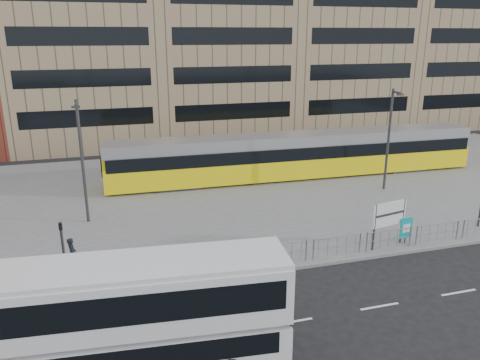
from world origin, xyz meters
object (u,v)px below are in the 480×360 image
object	(u,v)px
double_decker_bus	(135,314)
lamp_post_west	(82,157)
station_sign	(389,216)
pedestrian	(72,254)
tram	(297,155)
ad_panel	(406,228)
lamp_post_east	(389,135)
traffic_light_west	(63,247)

from	to	relation	value
double_decker_bus	lamp_post_west	size ratio (longest dim) A/B	1.40
station_sign	pedestrian	world-z (taller)	station_sign
double_decker_bus	lamp_post_west	xyz separation A→B (m)	(-1.89, 13.98, 2.00)
double_decker_bus	pedestrian	distance (m)	8.30
tram	ad_panel	xyz separation A→B (m)	(0.80, -13.14, -0.90)
station_sign	lamp_post_west	world-z (taller)	lamp_post_west
double_decker_bus	ad_panel	xyz separation A→B (m)	(14.66, 6.04, -1.20)
tram	pedestrian	bearing A→B (deg)	-143.70
tram	lamp_post_east	bearing A→B (deg)	-42.49
tram	traffic_light_west	bearing A→B (deg)	-140.43
lamp_post_east	lamp_post_west	bearing A→B (deg)	-178.76
station_sign	lamp_post_east	world-z (taller)	lamp_post_east
pedestrian	station_sign	bearing A→B (deg)	-105.30
double_decker_bus	ad_panel	world-z (taller)	double_decker_bus
pedestrian	lamp_post_west	xyz separation A→B (m)	(0.55, 6.14, 3.21)
double_decker_bus	pedestrian	xyz separation A→B (m)	(-2.44, 7.85, -1.21)
tram	ad_panel	world-z (taller)	tram
station_sign	lamp_post_east	xyz separation A→B (m)	(5.30, 8.49, 2.26)
ad_panel	pedestrian	world-z (taller)	pedestrian
double_decker_bus	station_sign	bearing A→B (deg)	29.06
ad_panel	lamp_post_east	bearing A→B (deg)	58.25
pedestrian	lamp_post_east	bearing A→B (deg)	-81.25
double_decker_bus	lamp_post_east	size ratio (longest dim) A/B	1.42
station_sign	pedestrian	xyz separation A→B (m)	(-15.91, 1.90, -0.91)
station_sign	traffic_light_west	size ratio (longest dim) A/B	0.81
double_decker_bus	pedestrian	size ratio (longest dim) A/B	6.23
station_sign	lamp_post_west	bearing A→B (deg)	141.37
lamp_post_east	station_sign	bearing A→B (deg)	-122.00
traffic_light_west	station_sign	bearing A→B (deg)	-5.40
traffic_light_west	lamp_post_east	bearing A→B (deg)	16.60
ad_panel	pedestrian	bearing A→B (deg)	168.32
lamp_post_west	lamp_post_east	xyz separation A→B (m)	(20.66, 0.45, -0.04)
lamp_post_west	lamp_post_east	size ratio (longest dim) A/B	1.01
double_decker_bus	tram	distance (m)	23.66
ad_panel	lamp_post_west	world-z (taller)	lamp_post_west
tram	pedestrian	distance (m)	19.87
tram	lamp_post_west	bearing A→B (deg)	-160.25
tram	pedestrian	world-z (taller)	tram
traffic_light_west	double_decker_bus	bearing A→B (deg)	-71.46
ad_panel	lamp_post_east	distance (m)	9.86
traffic_light_west	lamp_post_west	bearing A→B (deg)	80.16
lamp_post_west	ad_panel	bearing A→B (deg)	-25.65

